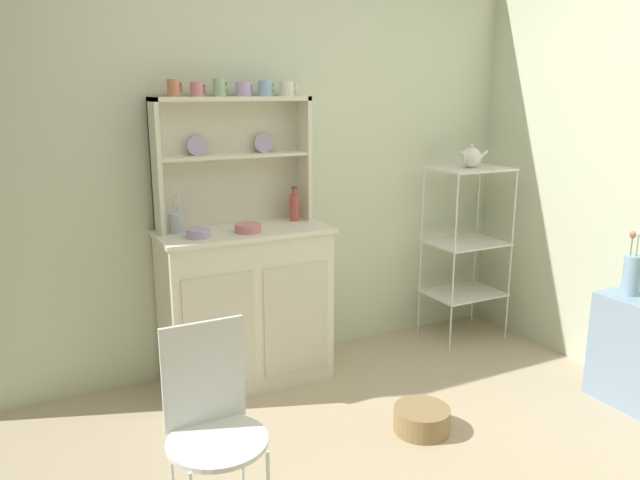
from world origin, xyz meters
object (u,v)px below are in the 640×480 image
at_px(cup_terracotta_0, 174,88).
at_px(utensil_jar, 177,222).
at_px(hutch_shelf_unit, 231,152).
at_px(jam_bottle, 294,207).
at_px(hutch_cabinet, 246,305).
at_px(flower_vase, 632,273).
at_px(bakers_rack, 467,234).
at_px(bowl_mixing_large, 198,233).
at_px(porcelain_teapot, 471,157).
at_px(wire_chair, 212,417).
at_px(floor_basket, 422,419).

relative_size(cup_terracotta_0, utensil_jar, 0.36).
bearing_deg(hutch_shelf_unit, cup_terracotta_0, -172.60).
bearing_deg(jam_bottle, hutch_shelf_unit, 167.62).
bearing_deg(hutch_cabinet, flower_vase, -32.22).
xyz_separation_m(hutch_shelf_unit, bakers_rack, (1.55, -0.20, -0.60)).
bearing_deg(bowl_mixing_large, porcelain_teapot, 1.22).
height_order(jam_bottle, utensil_jar, utensil_jar).
bearing_deg(jam_bottle, flower_vase, -40.26).
distance_m(utensil_jar, porcelain_teapot, 1.92).
xyz_separation_m(wire_chair, porcelain_teapot, (2.12, 1.18, 0.71)).
distance_m(hutch_cabinet, floor_basket, 1.16).
height_order(bowl_mixing_large, utensil_jar, utensil_jar).
bearing_deg(jam_bottle, hutch_cabinet, -166.14).
bearing_deg(floor_basket, flower_vase, -9.18).
xyz_separation_m(hutch_shelf_unit, bowl_mixing_large, (-0.28, -0.24, -0.39)).
bearing_deg(wire_chair, floor_basket, 31.51).
xyz_separation_m(hutch_shelf_unit, utensil_jar, (-0.35, -0.08, -0.35)).
relative_size(hutch_cabinet, cup_terracotta_0, 10.77).
relative_size(porcelain_teapot, flower_vase, 0.63).
xyz_separation_m(bowl_mixing_large, utensil_jar, (-0.07, 0.15, 0.04)).
bearing_deg(porcelain_teapot, hutch_cabinet, 178.74).
bearing_deg(cup_terracotta_0, bowl_mixing_large, -79.08).
bearing_deg(hutch_shelf_unit, porcelain_teapot, -7.24).
bearing_deg(jam_bottle, floor_basket, -77.34).
xyz_separation_m(hutch_cabinet, wire_chair, (-0.57, -1.21, 0.05)).
distance_m(hutch_shelf_unit, jam_bottle, 0.49).
height_order(utensil_jar, flower_vase, utensil_jar).
relative_size(cup_terracotta_0, jam_bottle, 0.43).
bearing_deg(porcelain_teapot, hutch_shelf_unit, 172.76).
bearing_deg(utensil_jar, cup_terracotta_0, 51.12).
bearing_deg(bakers_rack, jam_bottle, 174.29).
bearing_deg(cup_terracotta_0, hutch_shelf_unit, 7.40).
xyz_separation_m(hutch_cabinet, floor_basket, (0.58, -0.92, -0.40)).
height_order(cup_terracotta_0, jam_bottle, cup_terracotta_0).
bearing_deg(flower_vase, bakers_rack, 101.06).
bearing_deg(bakers_rack, porcelain_teapot, 180.00).
height_order(wire_chair, porcelain_teapot, porcelain_teapot).
relative_size(floor_basket, cup_terracotta_0, 3.17).
bearing_deg(flower_vase, cup_terracotta_0, 149.29).
distance_m(hutch_cabinet, porcelain_teapot, 1.73).
relative_size(hutch_cabinet, utensil_jar, 3.86).
height_order(cup_terracotta_0, flower_vase, cup_terracotta_0).
distance_m(wire_chair, utensil_jar, 1.38).
bearing_deg(utensil_jar, wire_chair, -99.77).
height_order(jam_bottle, porcelain_teapot, porcelain_teapot).
bearing_deg(bowl_mixing_large, flower_vase, -26.98).
relative_size(hutch_shelf_unit, flower_vase, 2.52).
height_order(hutch_cabinet, utensil_jar, utensil_jar).
relative_size(hutch_cabinet, bakers_rack, 0.82).
xyz_separation_m(floor_basket, flower_vase, (1.19, -0.19, 0.65)).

